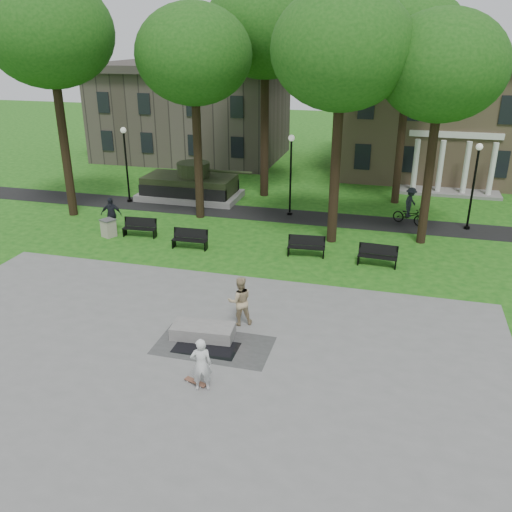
{
  "coord_description": "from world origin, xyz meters",
  "views": [
    {
      "loc": [
        6.51,
        -18.04,
        10.0
      ],
      "look_at": [
        1.11,
        2.19,
        1.4
      ],
      "focal_mm": 38.0,
      "sensor_mm": 36.0,
      "label": 1
    }
  ],
  "objects_px": {
    "skateboarder": "(201,365)",
    "friend_watching": "(240,301)",
    "park_bench_0": "(140,227)",
    "concrete_block": "(203,331)",
    "trash_bin": "(109,228)",
    "cyclist": "(410,209)"
  },
  "relations": [
    {
      "from": "park_bench_0",
      "to": "trash_bin",
      "type": "relative_size",
      "value": 1.9
    },
    {
      "from": "friend_watching",
      "to": "trash_bin",
      "type": "height_order",
      "value": "friend_watching"
    },
    {
      "from": "friend_watching",
      "to": "cyclist",
      "type": "height_order",
      "value": "cyclist"
    },
    {
      "from": "skateboarder",
      "to": "park_bench_0",
      "type": "bearing_deg",
      "value": -78.18
    },
    {
      "from": "concrete_block",
      "to": "park_bench_0",
      "type": "relative_size",
      "value": 1.21
    },
    {
      "from": "skateboarder",
      "to": "concrete_block",
      "type": "bearing_deg",
      "value": -92.12
    },
    {
      "from": "cyclist",
      "to": "park_bench_0",
      "type": "bearing_deg",
      "value": 136.23
    },
    {
      "from": "cyclist",
      "to": "park_bench_0",
      "type": "relative_size",
      "value": 1.16
    },
    {
      "from": "friend_watching",
      "to": "trash_bin",
      "type": "distance_m",
      "value": 11.88
    },
    {
      "from": "friend_watching",
      "to": "park_bench_0",
      "type": "xyz_separation_m",
      "value": [
        -7.82,
        7.71,
        -0.44
      ]
    },
    {
      "from": "cyclist",
      "to": "trash_bin",
      "type": "bearing_deg",
      "value": 135.66
    },
    {
      "from": "park_bench_0",
      "to": "skateboarder",
      "type": "bearing_deg",
      "value": -60.3
    },
    {
      "from": "cyclist",
      "to": "trash_bin",
      "type": "distance_m",
      "value": 16.61
    },
    {
      "from": "park_bench_0",
      "to": "trash_bin",
      "type": "height_order",
      "value": "park_bench_0"
    },
    {
      "from": "cyclist",
      "to": "trash_bin",
      "type": "relative_size",
      "value": 2.21
    },
    {
      "from": "trash_bin",
      "to": "skateboarder",
      "type": "bearing_deg",
      "value": -50.34
    },
    {
      "from": "cyclist",
      "to": "park_bench_0",
      "type": "distance_m",
      "value": 14.95
    },
    {
      "from": "concrete_block",
      "to": "skateboarder",
      "type": "bearing_deg",
      "value": -70.47
    },
    {
      "from": "skateboarder",
      "to": "friend_watching",
      "type": "height_order",
      "value": "friend_watching"
    },
    {
      "from": "concrete_block",
      "to": "cyclist",
      "type": "distance_m",
      "value": 16.29
    },
    {
      "from": "skateboarder",
      "to": "trash_bin",
      "type": "bearing_deg",
      "value": -71.99
    },
    {
      "from": "concrete_block",
      "to": "friend_watching",
      "type": "height_order",
      "value": "friend_watching"
    }
  ]
}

